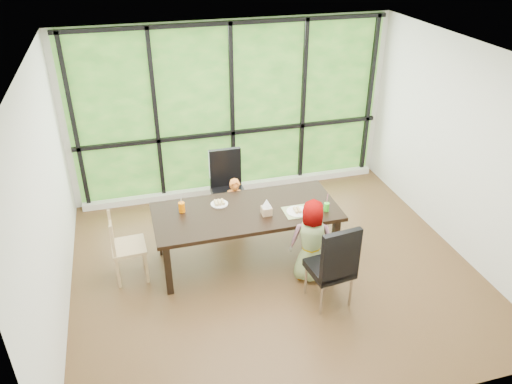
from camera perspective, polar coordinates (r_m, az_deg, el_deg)
ground at (r=6.48m, az=2.00°, el=-8.71°), size 5.00×5.00×0.00m
back_wall at (r=7.74m, az=-2.84°, el=9.37°), size 5.00×0.00×5.00m
foliage_backdrop at (r=7.72m, az=-2.81°, el=9.33°), size 4.80×0.02×2.65m
window_mullions at (r=7.68m, az=-2.74°, el=9.23°), size 4.80×0.06×2.65m
window_sill at (r=8.19m, az=-2.46°, el=0.56°), size 4.80×0.12×0.10m
dining_table at (r=6.42m, az=-1.10°, el=-4.95°), size 2.33×1.06×0.75m
chair_window_leather at (r=7.13m, az=-3.17°, el=0.35°), size 0.46×0.46×1.08m
chair_interior_leather at (r=5.73m, az=8.49°, el=-8.05°), size 0.51×0.51×1.08m
chair_end_beech at (r=6.27m, az=-14.40°, el=-6.09°), size 0.42×0.44×0.90m
child_toddler at (r=6.89m, az=-2.39°, el=-1.78°), size 0.37×0.30×0.86m
child_older at (r=6.06m, az=6.55°, el=-5.56°), size 0.61×0.49×1.09m
placemat at (r=6.21m, az=5.10°, el=-2.20°), size 0.41×0.30×0.01m
plate_far at (r=6.35m, az=-4.23°, el=-1.37°), size 0.22×0.22×0.01m
plate_near at (r=6.19m, az=4.75°, el=-2.26°), size 0.27×0.27×0.02m
orange_cup at (r=6.22m, az=-8.52°, el=-1.73°), size 0.08×0.08×0.13m
green_cup at (r=6.24m, az=8.08°, el=-1.70°), size 0.07×0.07×0.11m
tissue_box at (r=6.10m, az=1.22°, el=-2.16°), size 0.12×0.12×0.10m
crepe_rolls_far at (r=6.33m, az=-4.24°, el=-1.18°), size 0.15×0.12×0.04m
crepe_rolls_near at (r=6.17m, az=4.76°, el=-2.05°), size 0.10×0.12×0.04m
straw_white at (r=6.17m, az=-8.59°, el=-0.91°), size 0.01×0.04×0.20m
straw_pink at (r=6.19m, az=8.14°, el=-0.96°), size 0.01×0.04×0.20m
tissue at (r=6.05m, az=1.23°, el=-1.30°), size 0.12×0.12×0.11m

